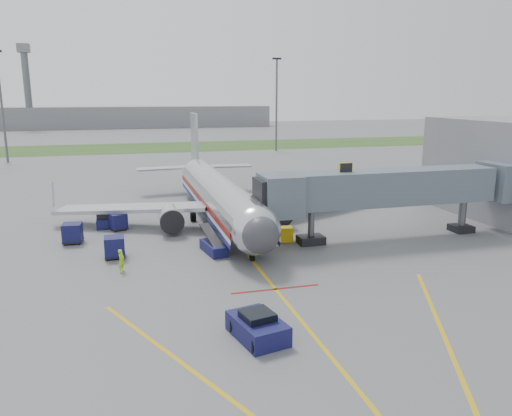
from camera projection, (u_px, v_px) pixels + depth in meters
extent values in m
plane|color=#565659|center=(259.00, 269.00, 36.53)|extent=(400.00, 400.00, 0.00)
cube|color=#2D4C1E|center=(160.00, 147.00, 121.18)|extent=(300.00, 25.00, 0.01)
cube|color=gold|center=(267.00, 279.00, 34.65)|extent=(0.25, 50.00, 0.01)
cube|color=maroon|center=(276.00, 289.00, 32.77)|extent=(6.00, 0.25, 0.01)
cube|color=gold|center=(213.00, 387.00, 21.82)|extent=(9.52, 20.04, 0.01)
cube|color=gold|center=(450.00, 351.00, 24.91)|extent=(9.52, 20.04, 0.01)
cylinder|color=silver|center=(219.00, 195.00, 50.04)|extent=(3.80, 28.00, 3.80)
sphere|color=silver|center=(256.00, 230.00, 36.87)|extent=(3.80, 3.80, 3.80)
sphere|color=#38383D|center=(260.00, 235.00, 35.65)|extent=(2.74, 2.74, 2.74)
cube|color=black|center=(257.00, 224.00, 36.38)|extent=(2.20, 1.20, 0.55)
cone|color=silver|center=(195.00, 171.00, 65.56)|extent=(3.80, 5.00, 3.80)
cube|color=#B7BAC1|center=(194.00, 141.00, 64.20)|extent=(0.35, 4.20, 7.00)
cube|color=#B7BAC1|center=(133.00, 208.00, 48.06)|extent=(15.10, 8.59, 1.13)
cube|color=#B7BAC1|center=(299.00, 199.00, 52.43)|extent=(15.10, 8.59, 1.13)
cylinder|color=silver|center=(170.00, 218.00, 46.18)|extent=(2.10, 3.60, 2.10)
cylinder|color=silver|center=(277.00, 211.00, 48.86)|extent=(2.10, 3.60, 2.10)
cube|color=maroon|center=(238.00, 197.00, 50.61)|extent=(0.05, 28.00, 0.45)
cube|color=navy|center=(238.00, 206.00, 50.81)|extent=(0.05, 28.00, 0.35)
cylinder|color=black|center=(252.00, 257.00, 38.35)|extent=(0.28, 0.70, 0.70)
cylinder|color=black|center=(193.00, 217.00, 50.34)|extent=(0.50, 1.00, 1.00)
cylinder|color=black|center=(243.00, 214.00, 51.68)|extent=(0.50, 1.00, 1.00)
cube|color=slate|center=(387.00, 187.00, 43.56)|extent=(20.00, 3.00, 3.00)
cube|color=slate|center=(280.00, 195.00, 41.08)|extent=(3.20, 3.60, 3.40)
cube|color=black|center=(266.00, 196.00, 40.77)|extent=(1.60, 3.00, 2.80)
cube|color=yellow|center=(346.00, 168.00, 42.13)|extent=(1.20, 0.15, 1.00)
cylinder|color=#595B60|center=(311.00, 226.00, 42.43)|extent=(0.56, 0.56, 3.10)
cube|color=black|center=(311.00, 240.00, 42.70)|extent=(2.20, 1.60, 0.70)
cylinder|color=#595B60|center=(462.00, 215.00, 46.29)|extent=(0.70, 0.70, 3.10)
cube|color=black|center=(461.00, 228.00, 46.57)|extent=(1.80, 1.80, 0.60)
cube|color=slate|center=(502.00, 181.00, 46.64)|extent=(3.00, 4.00, 3.40)
cube|color=slate|center=(507.00, 167.00, 52.54)|extent=(10.00, 16.00, 10.00)
cylinder|color=#595B60|center=(2.00, 108.00, 92.44)|extent=(0.44, 0.44, 20.00)
cylinder|color=#595B60|center=(276.00, 106.00, 111.28)|extent=(0.44, 0.44, 20.00)
cube|color=black|center=(277.00, 59.00, 109.02)|extent=(2.00, 0.40, 0.40)
cube|color=slate|center=(116.00, 117.00, 192.97)|extent=(120.00, 14.00, 8.00)
cylinder|color=#595B60|center=(28.00, 90.00, 178.34)|extent=(2.40, 2.40, 28.00)
cube|color=slate|center=(23.00, 48.00, 175.12)|extent=(4.00, 4.00, 3.00)
cube|color=#0D113C|center=(258.00, 328.00, 26.11)|extent=(2.85, 3.88, 1.07)
cube|color=black|center=(258.00, 316.00, 25.96)|extent=(1.86, 1.86, 0.49)
cylinder|color=black|center=(254.00, 345.00, 24.66)|extent=(0.38, 0.80, 0.78)
cylinder|color=black|center=(284.00, 337.00, 25.46)|extent=(0.38, 0.80, 0.78)
cylinder|color=black|center=(232.00, 325.00, 26.83)|extent=(0.38, 0.80, 0.78)
cylinder|color=black|center=(261.00, 318.00, 27.63)|extent=(0.38, 0.80, 0.78)
cube|color=#0D113C|center=(103.00, 223.00, 47.94)|extent=(1.15, 2.20, 0.88)
cube|color=black|center=(102.00, 215.00, 47.77)|extent=(1.06, 1.41, 0.62)
cylinder|color=black|center=(98.00, 228.00, 47.14)|extent=(0.20, 0.44, 0.44)
cylinder|color=black|center=(108.00, 227.00, 47.36)|extent=(0.20, 0.44, 0.44)
cylinder|color=black|center=(99.00, 223.00, 48.63)|extent=(0.20, 0.44, 0.44)
cylinder|color=black|center=(108.00, 223.00, 48.85)|extent=(0.20, 0.44, 0.44)
cube|color=#0D113C|center=(72.00, 232.00, 42.80)|extent=(1.67, 1.67, 1.55)
cube|color=black|center=(73.00, 241.00, 42.97)|extent=(1.73, 1.73, 0.12)
cylinder|color=black|center=(65.00, 244.00, 42.30)|extent=(0.24, 0.30, 0.28)
cylinder|color=black|center=(79.00, 243.00, 42.51)|extent=(0.24, 0.30, 0.28)
cylinder|color=black|center=(67.00, 240.00, 43.45)|extent=(0.24, 0.30, 0.28)
cylinder|color=black|center=(82.00, 239.00, 43.66)|extent=(0.24, 0.30, 0.28)
cube|color=#0D113C|center=(118.00, 221.00, 46.99)|extent=(1.81, 1.81, 1.41)
cube|color=black|center=(119.00, 228.00, 47.14)|extent=(1.87, 1.87, 0.11)
cylinder|color=black|center=(115.00, 231.00, 46.41)|extent=(0.28, 0.31, 0.25)
cylinder|color=black|center=(126.00, 229.00, 47.03)|extent=(0.28, 0.31, 0.25)
cylinder|color=black|center=(111.00, 228.00, 47.27)|extent=(0.28, 0.31, 0.25)
cylinder|color=black|center=(122.00, 226.00, 47.89)|extent=(0.28, 0.31, 0.25)
cube|color=#0D113C|center=(115.00, 246.00, 38.94)|extent=(1.51, 1.51, 1.51)
cube|color=black|center=(115.00, 255.00, 39.11)|extent=(1.56, 1.56, 0.12)
cylinder|color=black|center=(107.00, 259.00, 38.41)|extent=(0.21, 0.27, 0.27)
cylinder|color=black|center=(123.00, 258.00, 38.71)|extent=(0.21, 0.27, 0.27)
cylinder|color=black|center=(108.00, 254.00, 39.52)|extent=(0.21, 0.27, 0.27)
cylinder|color=black|center=(123.00, 253.00, 39.82)|extent=(0.21, 0.27, 0.27)
cube|color=#0D113C|center=(214.00, 248.00, 40.22)|extent=(1.84, 3.49, 0.83)
cube|color=black|center=(211.00, 236.00, 40.43)|extent=(1.45, 3.81, 1.30)
cylinder|color=black|center=(214.00, 255.00, 39.01)|extent=(0.29, 0.54, 0.52)
cylinder|color=black|center=(224.00, 253.00, 39.39)|extent=(0.29, 0.54, 0.52)
cylinder|color=black|center=(203.00, 246.00, 41.13)|extent=(0.29, 0.54, 0.52)
cylinder|color=black|center=(214.00, 245.00, 41.51)|extent=(0.29, 0.54, 0.52)
cube|color=yellow|center=(284.00, 234.00, 43.44)|extent=(1.71, 1.29, 1.25)
cylinder|color=black|center=(278.00, 239.00, 43.50)|extent=(0.26, 0.34, 0.31)
cylinder|color=black|center=(289.00, 239.00, 43.59)|extent=(0.26, 0.34, 0.31)
imported|color=#AAE91B|center=(121.00, 261.00, 35.82)|extent=(0.64, 0.73, 1.68)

